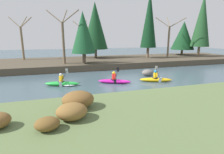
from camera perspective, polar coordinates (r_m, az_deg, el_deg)
The scene contains 19 objects.
ground_plane at distance 13.95m, azimuth 5.15°, elevation -2.69°, with size 90.00×90.00×0.00m, color #425660.
riverbank_near at distance 8.40m, azimuth 22.98°, elevation -12.71°, with size 44.00×7.50×0.54m.
riverbank_far at distance 24.20m, azimuth -4.57°, elevation 4.90°, with size 44.00×9.12×0.73m.
conifer_tree_far_left at distance 20.48m, azimuth -9.40°, elevation 14.12°, with size 2.77×2.77×5.81m.
conifer_tree_left at distance 25.82m, azimuth -5.51°, elevation 16.29°, with size 3.53×3.53×7.78m.
conifer_tree_mid_left at distance 26.36m, azimuth 12.06°, elevation 17.83°, with size 2.27×2.27×9.27m.
conifer_tree_centre at distance 32.20m, azimuth 22.25°, elevation 12.41°, with size 3.76×3.76×5.51m.
conifer_tree_mid_right at distance 30.90m, azimuth 27.31°, elevation 15.96°, with size 2.78×2.78×9.21m.
bare_tree_upstream at distance 26.37m, azimuth -27.31°, elevation 10.92°, with size 3.20×3.16×5.78m.
bare_tree_mid_upstream at distance 20.89m, azimuth -15.61°, elevation 12.22°, with size 3.42×3.38×6.19m.
bare_tree_mid_downstream at distance 26.21m, azimuth -8.94°, elevation 11.86°, with size 3.04×3.00×5.47m.
bare_tree_downstream at distance 28.09m, azimuth 18.02°, elevation 12.04°, with size 3.36×3.32×6.07m.
shrub_clump_second at distance 6.76m, azimuth -20.40°, elevation -14.15°, with size 0.88×0.73×0.47m.
shrub_clump_third at distance 7.25m, azimuth -13.01°, elevation -10.88°, with size 1.24×1.03×0.67m.
shrub_clump_far_end at distance 8.27m, azimuth -11.03°, elevation -7.25°, with size 1.47×1.22×0.80m.
kayaker_lead at distance 15.42m, azimuth 14.15°, elevation -0.67°, with size 2.74×2.00×1.20m.
kayaker_middle at distance 14.40m, azimuth 0.87°, elevation -1.23°, with size 2.70×1.96×1.20m.
kayaker_trailing at distance 14.23m, azimuth -15.59°, elevation -1.99°, with size 2.76×2.03×1.20m.
boulder_midstream at distance 17.49m, azimuth 11.54°, elevation 1.41°, with size 1.15×0.90×0.65m.
Camera 1 is at (-5.06, -12.44, 3.77)m, focal length 28.00 mm.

